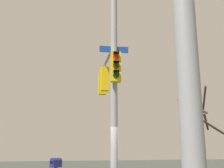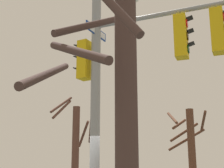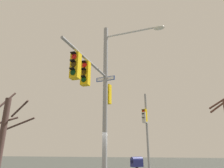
{
  "view_description": "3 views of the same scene",
  "coord_description": "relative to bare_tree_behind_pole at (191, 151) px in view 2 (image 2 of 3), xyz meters",
  "views": [
    {
      "loc": [
        -3.1,
        -9.03,
        1.68
      ],
      "look_at": [
        -0.32,
        0.21,
        3.99
      ],
      "focal_mm": 44.76,
      "sensor_mm": 36.0,
      "label": 1
    },
    {
      "loc": [
        8.11,
        3.46,
        1.66
      ],
      "look_at": [
        -0.18,
        0.94,
        3.86
      ],
      "focal_mm": 54.1,
      "sensor_mm": 36.0,
      "label": 2
    },
    {
      "loc": [
        -2.83,
        10.49,
        1.65
      ],
      "look_at": [
        -0.6,
        0.77,
        4.98
      ],
      "focal_mm": 31.76,
      "sensor_mm": 36.0,
      "label": 3
    }
  ],
  "objects": [
    {
      "name": "main_signal_pole_assembly",
      "position": [
        8.3,
        -1.08,
        2.3
      ],
      "size": [
        4.01,
        4.97,
        8.67
      ],
      "rotation": [
        0.0,
        0.0,
        1.45
      ],
      "color": "gray",
      "rests_on": "ground"
    },
    {
      "name": "bare_tree_behind_pole",
      "position": [
        0.0,
        0.0,
        0.0
      ],
      "size": [
        2.36,
        2.02,
        4.52
      ],
      "color": "brown",
      "rests_on": "ground"
    },
    {
      "name": "bare_tree_across_street",
      "position": [
        12.8,
        0.04,
        -0.27
      ],
      "size": [
        2.08,
        1.65,
        4.59
      ],
      "color": "#483430",
      "rests_on": "ground"
    },
    {
      "name": "bare_tree_corner",
      "position": [
        1.43,
        -5.33,
        0.11
      ],
      "size": [
        1.84,
        2.07,
        5.43
      ],
      "color": "brown",
      "rests_on": "ground"
    }
  ]
}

